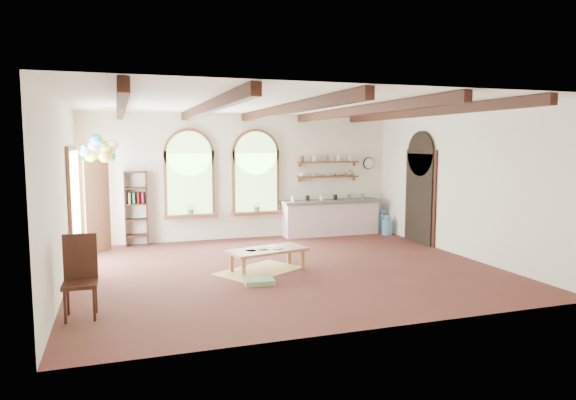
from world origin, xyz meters
name	(u,v)px	position (x,y,z in m)	size (l,w,h in m)	color
floor	(287,269)	(0.00, 0.00, 0.00)	(8.00, 8.00, 0.00)	#5A2725
ceiling_beams	(286,109)	(0.00, 0.00, 3.10)	(6.20, 6.80, 0.18)	#341910
window_left	(190,177)	(-1.40, 3.43, 1.63)	(1.30, 0.28, 2.20)	brown
window_right	(256,175)	(0.30, 3.43, 1.63)	(1.30, 0.28, 2.20)	brown
left_doorway	(74,208)	(-3.95, 1.80, 1.15)	(0.10, 1.90, 2.50)	brown
right_doorway	(420,198)	(3.95, 1.50, 1.10)	(0.10, 1.30, 2.40)	black
kitchen_counter	(330,217)	(2.30, 3.20, 0.48)	(2.68, 0.62, 0.94)	silver
wall_shelf_lower	(328,177)	(2.30, 3.38, 1.55)	(1.70, 0.24, 0.04)	brown
wall_shelf_upper	(328,162)	(2.30, 3.38, 1.95)	(1.70, 0.24, 0.04)	brown
wall_clock	(369,163)	(3.55, 3.45, 1.90)	(0.32, 0.32, 0.04)	black
bookshelf	(136,208)	(-2.70, 3.32, 0.90)	(0.53, 0.32, 1.80)	#341910
coffee_table	(268,251)	(-0.40, -0.04, 0.38)	(1.63, 1.03, 0.43)	#A7774C
side_chair	(81,294)	(-3.65, -1.77, 0.34)	(0.47, 0.47, 1.17)	#341910
floor_mat	(259,271)	(-0.57, -0.03, 0.01)	(1.60, 0.99, 0.02)	tan
floor_cushion	(258,280)	(-0.80, -0.83, 0.04)	(0.51, 0.51, 0.09)	gray
water_jug_a	(387,226)	(3.75, 2.71, 0.23)	(0.27, 0.27, 0.53)	teal
water_jug_b	(382,222)	(3.82, 3.10, 0.28)	(0.34, 0.34, 0.65)	teal
balloon_cluster	(101,149)	(-3.41, 2.30, 2.33)	(0.83, 0.91, 1.15)	silver
table_book	(258,249)	(-0.58, -0.04, 0.44)	(0.17, 0.24, 0.02)	olive
tablet	(277,248)	(-0.21, -0.04, 0.44)	(0.19, 0.27, 0.01)	black
potted_plant_left	(191,208)	(-1.40, 3.32, 0.85)	(0.27, 0.23, 0.30)	#598C4C
potted_plant_right	(257,206)	(0.30, 3.32, 0.85)	(0.27, 0.23, 0.30)	#598C4C
shelf_cup_a	(302,175)	(1.55, 3.38, 1.62)	(0.12, 0.10, 0.10)	white
shelf_cup_b	(314,175)	(1.90, 3.38, 1.62)	(0.10, 0.10, 0.09)	beige
shelf_bowl_a	(326,175)	(2.25, 3.38, 1.60)	(0.22, 0.22, 0.05)	beige
shelf_bowl_b	(338,175)	(2.60, 3.38, 1.60)	(0.20, 0.20, 0.06)	#8C664C
shelf_vase	(350,172)	(2.95, 3.38, 1.67)	(0.18, 0.18, 0.19)	slate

